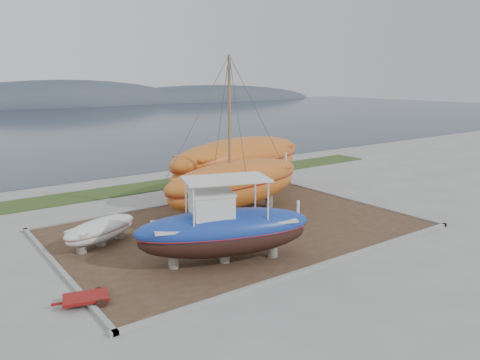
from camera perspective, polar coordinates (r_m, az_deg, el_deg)
ground at (r=21.65m, az=6.08°, el=-8.64°), size 140.00×140.00×0.00m
dirt_patch at (r=24.56m, az=-0.22°, el=-5.90°), size 18.00×12.00×0.06m
curb_frame at (r=24.55m, az=-0.22°, el=-5.80°), size 18.60×12.60×0.15m
grass_strip at (r=34.20m, az=-11.58°, el=-0.85°), size 44.00×3.00×0.08m
sea at (r=86.33m, az=-27.00°, el=5.95°), size 260.00×100.00×0.04m
blue_caique at (r=19.61m, az=-1.92°, el=-5.01°), size 7.91×4.70×3.64m
white_dinghy at (r=22.85m, az=-16.62°, el=-6.18°), size 4.29×2.98×1.21m
orange_sailboat at (r=25.57m, az=-0.49°, el=5.07°), size 9.96×4.25×8.83m
orange_bare_hull at (r=30.60m, az=-0.08°, el=1.48°), size 11.89×5.59×3.75m
red_trailer at (r=17.65m, az=-18.28°, el=-13.74°), size 2.49×1.69×0.32m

